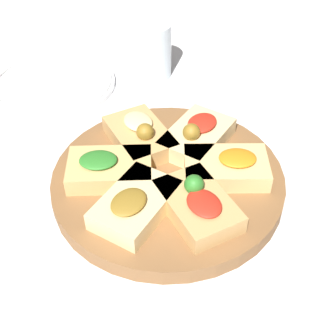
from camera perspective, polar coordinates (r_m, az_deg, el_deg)
The scene contains 10 objects.
ground_plane at distance 0.68m, azimuth 0.00°, elevation -2.38°, with size 3.00×3.00×0.00m, color white.
serving_board at distance 0.67m, azimuth 0.00°, elevation -1.63°, with size 0.33×0.33×0.02m, color brown.
focaccia_slice_0 at distance 0.71m, azimuth -3.12°, elevation 4.09°, with size 0.12×0.08×0.05m.
focaccia_slice_1 at distance 0.66m, azimuth -7.22°, elevation -0.09°, with size 0.12×0.14×0.04m.
focaccia_slice_2 at distance 0.60m, azimuth -4.02°, elevation -4.45°, with size 0.12×0.14×0.04m.
focaccia_slice_3 at distance 0.60m, azimuth 3.63°, elevation -4.43°, with size 0.12×0.08×0.05m.
focaccia_slice_4 at distance 0.66m, azimuth 7.19°, elevation 0.12°, with size 0.12×0.14×0.04m.
focaccia_slice_5 at distance 0.71m, azimuth 3.54°, elevation 3.94°, with size 0.12×0.14×0.05m.
plate_left at distance 0.91m, azimuth -13.89°, elevation 10.03°, with size 0.23×0.23×0.02m.
water_glass at distance 0.90m, azimuth -2.12°, elevation 14.21°, with size 0.08×0.08×0.10m, color silver.
Camera 1 is at (0.41, -0.25, 0.48)m, focal length 50.00 mm.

